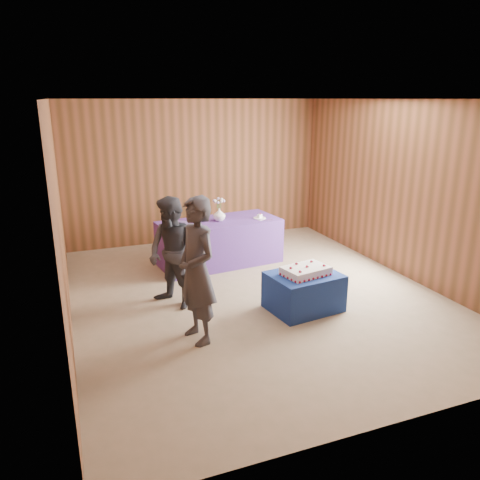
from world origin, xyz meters
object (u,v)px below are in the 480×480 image
serving_table (220,242)px  sheet_cake (306,271)px  vase (219,214)px  guest_left (197,271)px  cake_table (304,292)px  guest_right (173,253)px

serving_table → sheet_cake: 2.21m
vase → guest_left: size_ratio=0.12×
cake_table → sheet_cake: (0.00, -0.03, 0.30)m
serving_table → vase: (0.00, -0.00, 0.48)m
cake_table → sheet_cake: 0.30m
sheet_cake → cake_table: bearing=82.8°
cake_table → vase: bearing=94.8°
cake_table → serving_table: (-0.47, 2.13, 0.12)m
vase → sheet_cake: bearing=-77.8°
sheet_cake → vase: size_ratio=3.20×
cake_table → serving_table: size_ratio=0.45×
cake_table → serving_table: serving_table is taller
guest_left → sheet_cake: bearing=87.0°
serving_table → vase: bearing=-88.9°
vase → guest_right: bearing=-128.5°
cake_table → serving_table: 2.18m
sheet_cake → guest_right: 1.76m
cake_table → serving_table: bearing=94.8°
cake_table → guest_left: size_ratio=0.53×
serving_table → sheet_cake: size_ratio=2.93×
sheet_cake → guest_left: size_ratio=0.40×
cake_table → guest_right: 1.81m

